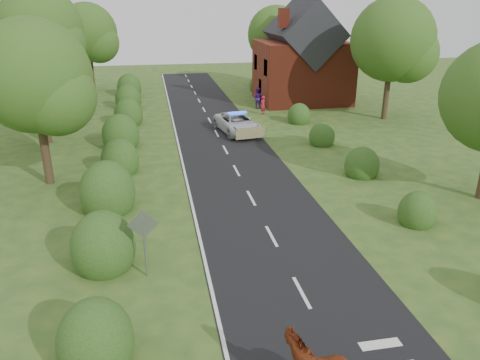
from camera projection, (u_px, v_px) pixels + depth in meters
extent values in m
plane|color=#2E5221|center=(302.00, 293.00, 15.41)|extent=(120.00, 120.00, 0.00)
cube|color=black|center=(228.00, 155.00, 29.16)|extent=(6.00, 70.00, 0.02)
cube|color=white|center=(302.00, 292.00, 15.40)|extent=(0.12, 1.80, 0.01)
cube|color=white|center=(272.00, 236.00, 19.07)|extent=(0.12, 1.80, 0.01)
cube|color=white|center=(251.00, 198.00, 22.73)|extent=(0.12, 1.80, 0.01)
cube|color=white|center=(236.00, 170.00, 26.40)|extent=(0.12, 1.80, 0.01)
cube|color=white|center=(225.00, 150.00, 30.07)|extent=(0.12, 1.80, 0.01)
cube|color=white|center=(217.00, 133.00, 33.73)|extent=(0.12, 1.80, 0.01)
cube|color=white|center=(210.00, 120.00, 37.40)|extent=(0.12, 1.80, 0.01)
cube|color=white|center=(204.00, 110.00, 41.07)|extent=(0.12, 1.80, 0.01)
cube|color=white|center=(199.00, 101.00, 44.73)|extent=(0.12, 1.80, 0.01)
cube|color=white|center=(195.00, 93.00, 48.40)|extent=(0.12, 1.80, 0.01)
cube|color=white|center=(192.00, 86.00, 52.07)|extent=(0.12, 1.80, 0.01)
cube|color=white|center=(188.00, 81.00, 55.73)|extent=(0.12, 1.80, 0.01)
cube|color=white|center=(186.00, 76.00, 59.40)|extent=(0.12, 1.80, 0.01)
cube|color=white|center=(181.00, 157.00, 28.65)|extent=(0.12, 70.00, 0.01)
cube|color=white|center=(380.00, 344.00, 13.08)|extent=(1.20, 0.35, 0.01)
ellipsoid|color=#1B4311|center=(96.00, 342.00, 12.24)|extent=(2.00, 2.10, 2.40)
ellipsoid|color=#1B4311|center=(103.00, 247.00, 16.76)|extent=(2.30, 2.41, 2.70)
ellipsoid|color=#1B4311|center=(108.00, 193.00, 21.28)|extent=(2.50, 2.62, 3.00)
ellipsoid|color=#1B4311|center=(120.00, 161.00, 25.97)|extent=(2.10, 2.20, 2.50)
ellipsoid|color=#1B4311|center=(121.00, 135.00, 30.49)|extent=(2.40, 2.52, 2.80)
ellipsoid|color=#1B4311|center=(128.00, 115.00, 36.06)|extent=(2.20, 2.31, 2.60)
ellipsoid|color=#1B4311|center=(128.00, 100.00, 41.51)|extent=(2.30, 2.41, 2.70)
ellipsoid|color=#1B4311|center=(129.00, 88.00, 46.99)|extent=(2.40, 2.52, 2.80)
ellipsoid|color=#1B4311|center=(417.00, 213.00, 20.00)|extent=(1.60, 1.68, 1.90)
ellipsoid|color=#1B4311|center=(362.00, 166.00, 25.51)|extent=(1.90, 2.00, 2.10)
ellipsoid|color=#1B4311|center=(322.00, 137.00, 31.01)|extent=(1.70, 1.78, 2.00)
ellipsoid|color=#1B4311|center=(299.00, 116.00, 36.56)|extent=(1.80, 1.89, 2.00)
ellipsoid|color=#1B4311|center=(257.00, 86.00, 49.36)|extent=(1.70, 1.78, 2.00)
cylinder|color=#332316|center=(45.00, 147.00, 23.96)|extent=(0.44, 0.44, 3.96)
sphere|color=#2E5D27|center=(34.00, 76.00, 22.66)|extent=(5.60, 5.60, 5.60)
sphere|color=#4A6A1A|center=(55.00, 96.00, 22.64)|extent=(3.92, 3.92, 3.92)
cylinder|color=#332316|center=(45.00, 115.00, 31.07)|extent=(0.44, 0.44, 3.74)
sphere|color=#2E5D27|center=(37.00, 63.00, 29.85)|extent=(5.60, 5.60, 5.60)
sphere|color=#4A6A1A|center=(53.00, 77.00, 29.81)|extent=(3.92, 3.92, 3.92)
cylinder|color=#332316|center=(49.00, 83.00, 39.78)|extent=(0.44, 0.44, 4.84)
sphere|color=#2E5D27|center=(41.00, 29.00, 38.20)|extent=(6.80, 6.80, 6.80)
sphere|color=#4A6A1A|center=(56.00, 43.00, 38.18)|extent=(4.76, 4.76, 4.76)
cylinder|color=#332316|center=(92.00, 70.00, 49.50)|extent=(0.44, 0.44, 4.18)
sphere|color=#2E5D27|center=(88.00, 32.00, 48.13)|extent=(6.00, 6.00, 6.00)
sphere|color=#4A6A1A|center=(99.00, 42.00, 48.11)|extent=(4.20, 4.20, 4.20)
cylinder|color=#332316|center=(387.00, 92.00, 37.21)|extent=(0.44, 0.44, 4.40)
sphere|color=#2E5D27|center=(393.00, 39.00, 35.77)|extent=(6.40, 6.40, 6.40)
sphere|color=#4A6A1A|center=(409.00, 53.00, 35.74)|extent=(4.48, 4.48, 4.48)
cylinder|color=#332316|center=(275.00, 69.00, 51.09)|extent=(0.44, 0.44, 3.96)
sphere|color=#2E5D27|center=(276.00, 35.00, 49.80)|extent=(6.00, 6.00, 6.00)
sphere|color=#4A6A1A|center=(286.00, 44.00, 49.75)|extent=(4.20, 4.20, 4.20)
cylinder|color=gray|center=(145.00, 248.00, 15.98)|extent=(0.08, 0.08, 2.20)
cube|color=gray|center=(143.00, 224.00, 15.65)|extent=(1.06, 0.04, 1.06)
cube|color=maroon|center=(302.00, 72.00, 43.57)|extent=(8.00, 7.00, 5.50)
cube|color=black|center=(304.00, 33.00, 42.33)|extent=(5.94, 7.40, 5.94)
cube|color=maroon|center=(284.00, 18.00, 39.55)|extent=(0.80, 0.80, 1.60)
imported|color=silver|center=(237.00, 123.00, 33.74)|extent=(3.12, 5.33, 1.39)
cube|color=yellow|center=(250.00, 133.00, 31.55)|extent=(2.06, 0.41, 0.77)
cube|color=blue|center=(237.00, 113.00, 33.47)|extent=(1.41, 0.51, 0.14)
imported|color=#B21A2F|center=(263.00, 105.00, 39.18)|extent=(0.67, 0.64, 1.55)
imported|color=#3F197C|center=(258.00, 98.00, 41.33)|extent=(1.13, 1.10, 1.84)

